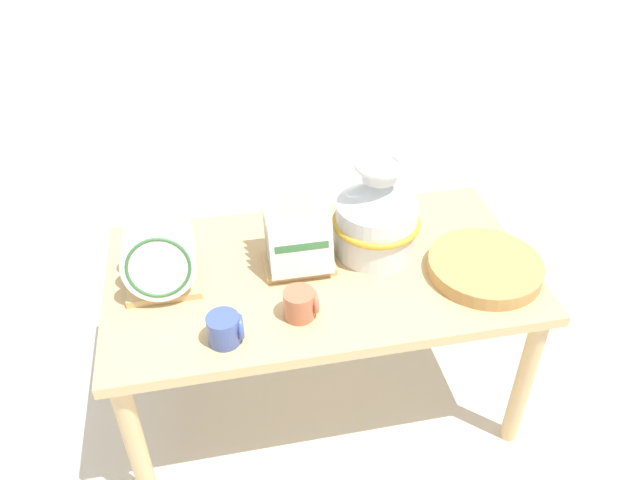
% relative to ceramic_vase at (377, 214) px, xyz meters
% --- Properties ---
extents(ground_plane, '(14.00, 14.00, 0.00)m').
position_rel_ceramic_vase_xyz_m(ground_plane, '(-0.19, -0.06, -0.72)').
color(ground_plane, silver).
extents(display_table, '(1.28, 0.69, 0.59)m').
position_rel_ceramic_vase_xyz_m(display_table, '(-0.19, -0.06, -0.21)').
color(display_table, tan).
rests_on(display_table, ground_plane).
extents(ceramic_vase, '(0.27, 0.27, 0.32)m').
position_rel_ceramic_vase_xyz_m(ceramic_vase, '(0.00, 0.00, 0.00)').
color(ceramic_vase, silver).
rests_on(ceramic_vase, display_table).
extents(dish_rack_round_plates, '(0.21, 0.19, 0.22)m').
position_rel_ceramic_vase_xyz_m(dish_rack_round_plates, '(-0.65, -0.06, -0.06)').
color(dish_rack_round_plates, tan).
rests_on(dish_rack_round_plates, display_table).
extents(dish_rack_square_plates, '(0.21, 0.19, 0.21)m').
position_rel_ceramic_vase_xyz_m(dish_rack_square_plates, '(-0.25, -0.02, -0.06)').
color(dish_rack_square_plates, tan).
rests_on(dish_rack_square_plates, display_table).
extents(wicker_charger_stack, '(0.34, 0.34, 0.04)m').
position_rel_ceramic_vase_xyz_m(wicker_charger_stack, '(0.29, -0.18, -0.12)').
color(wicker_charger_stack, tan).
rests_on(wicker_charger_stack, display_table).
extents(mug_terracotta_glaze, '(0.10, 0.09, 0.08)m').
position_rel_ceramic_vase_xyz_m(mug_terracotta_glaze, '(-0.28, -0.24, -0.10)').
color(mug_terracotta_glaze, '#B76647').
rests_on(mug_terracotta_glaze, display_table).
extents(mug_cobalt_glaze, '(0.10, 0.09, 0.08)m').
position_rel_ceramic_vase_xyz_m(mug_cobalt_glaze, '(-0.49, -0.30, -0.10)').
color(mug_cobalt_glaze, '#42569E').
rests_on(mug_cobalt_glaze, display_table).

